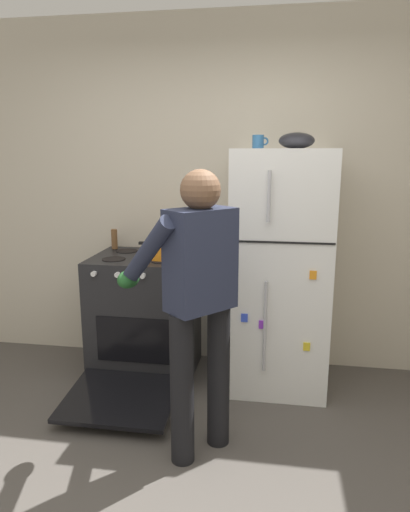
{
  "coord_description": "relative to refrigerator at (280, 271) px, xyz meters",
  "views": [
    {
      "loc": [
        0.42,
        -1.65,
        1.67
      ],
      "look_at": [
        -0.06,
        1.32,
        1.0
      ],
      "focal_mm": 32.12,
      "sensor_mm": 36.0,
      "label": 1
    }
  ],
  "objects": [
    {
      "name": "red_pot",
      "position": [
        -0.85,
        -0.05,
        0.14
      ],
      "size": [
        0.36,
        0.26,
        0.12
      ],
      "color": "orange",
      "rests_on": "stove_range"
    },
    {
      "name": "coffee_mug",
      "position": [
        -0.18,
        0.05,
        0.9
      ],
      "size": [
        0.11,
        0.08,
        0.1
      ],
      "color": "#2D6093",
      "rests_on": "refrigerator"
    },
    {
      "name": "refrigerator",
      "position": [
        0.0,
        0.0,
        0.0
      ],
      "size": [
        0.68,
        0.72,
        1.71
      ],
      "color": "white",
      "rests_on": "ground"
    },
    {
      "name": "person_cook",
      "position": [
        -0.45,
        -0.9,
        0.1
      ],
      "size": [
        0.7,
        0.72,
        1.6
      ],
      "color": "black",
      "rests_on": "ground"
    },
    {
      "name": "stove_range",
      "position": [
        -1.01,
        -0.02,
        -0.4
      ],
      "size": [
        0.76,
        1.23,
        0.93
      ],
      "color": "black",
      "rests_on": "ground"
    },
    {
      "name": "pepper_mill",
      "position": [
        -1.31,
        0.2,
        0.16
      ],
      "size": [
        0.05,
        0.05,
        0.16
      ],
      "primitive_type": "cylinder",
      "color": "brown",
      "rests_on": "stove_range"
    },
    {
      "name": "mixing_bowl",
      "position": [
        0.08,
        0.0,
        0.91
      ],
      "size": [
        0.24,
        0.24,
        0.11
      ],
      "primitive_type": "ellipsoid",
      "color": "black",
      "rests_on": "refrigerator"
    },
    {
      "name": "kitchen_wall_back",
      "position": [
        -0.45,
        0.38,
        0.5
      ],
      "size": [
        6.0,
        0.1,
        2.7
      ],
      "primitive_type": "cube",
      "color": "beige",
      "rests_on": "ground"
    }
  ]
}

